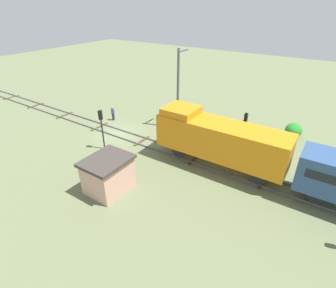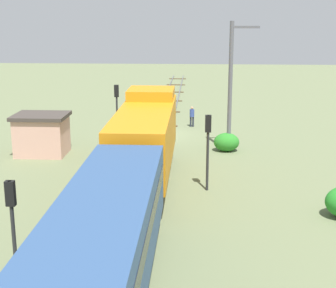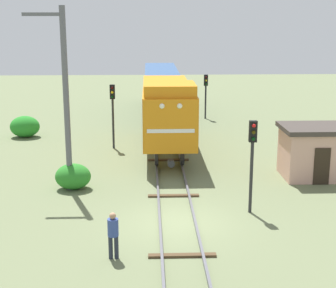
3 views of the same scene
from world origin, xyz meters
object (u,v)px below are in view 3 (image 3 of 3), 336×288
object	(u,v)px
traffic_signal_mid	(113,104)
catenary_mast	(65,96)
traffic_signal_near	(252,149)
passenger_car_leading	(161,85)
relay_hut	(314,151)
locomotive	(167,108)
worker_near_track	(113,232)
traffic_signal_far	(206,88)

from	to	relation	value
traffic_signal_mid	catenary_mast	size ratio (longest dim) A/B	0.47
traffic_signal_near	traffic_signal_mid	xyz separation A→B (m)	(-6.60, 11.54, 0.05)
passenger_car_leading	catenary_mast	xyz separation A→B (m)	(-5.06, -20.41, 2.09)
passenger_car_leading	relay_hut	size ratio (longest dim) A/B	4.00
locomotive	worker_near_track	bearing A→B (deg)	-99.31
traffic_signal_mid	relay_hut	size ratio (longest dim) A/B	1.17
traffic_signal_near	worker_near_track	bearing A→B (deg)	-143.33
traffic_signal_far	passenger_car_leading	bearing A→B (deg)	145.20
catenary_mast	locomotive	bearing A→B (deg)	54.46
traffic_signal_near	worker_near_track	xyz separation A→B (m)	(-5.60, -4.17, -1.81)
passenger_car_leading	relay_hut	xyz separation A→B (m)	(7.50, -18.85, -1.13)
locomotive	passenger_car_leading	world-z (taller)	locomotive
traffic_signal_near	traffic_signal_far	world-z (taller)	traffic_signal_near
traffic_signal_mid	worker_near_track	size ratio (longest dim) A/B	2.41
traffic_signal_mid	worker_near_track	xyz separation A→B (m)	(1.00, -15.71, -1.86)
traffic_signal_far	worker_near_track	bearing A→B (deg)	-103.25
traffic_signal_near	traffic_signal_far	distance (m)	21.31
traffic_signal_mid	traffic_signal_far	xyz separation A→B (m)	(7.00, 9.77, -0.30)
locomotive	traffic_signal_mid	world-z (taller)	locomotive
passenger_car_leading	catenary_mast	world-z (taller)	catenary_mast
traffic_signal_near	worker_near_track	size ratio (longest dim) A/B	2.37
traffic_signal_near	relay_hut	bearing A→B (deg)	49.07
passenger_car_leading	traffic_signal_mid	world-z (taller)	traffic_signal_mid
traffic_signal_near	passenger_car_leading	bearing A→B (deg)	97.66
locomotive	traffic_signal_near	size ratio (longest dim) A/B	2.88
traffic_signal_far	worker_near_track	size ratio (longest dim) A/B	2.15
catenary_mast	traffic_signal_far	bearing A→B (deg)	64.20
passenger_car_leading	relay_hut	world-z (taller)	passenger_car_leading
passenger_car_leading	relay_hut	bearing A→B (deg)	-68.30
locomotive	traffic_signal_far	distance (m)	11.42
locomotive	catenary_mast	bearing A→B (deg)	-125.54
locomotive	catenary_mast	xyz separation A→B (m)	(-5.06, -7.08, 1.84)
passenger_car_leading	worker_near_track	bearing A→B (deg)	-94.90
worker_near_track	traffic_signal_mid	bearing A→B (deg)	51.12
passenger_car_leading	traffic_signal_near	size ratio (longest dim) A/B	3.47
worker_near_track	traffic_signal_far	bearing A→B (deg)	34.22
locomotive	worker_near_track	distance (m)	14.94
traffic_signal_mid	worker_near_track	bearing A→B (deg)	-86.36
traffic_signal_mid	worker_near_track	world-z (taller)	traffic_signal_mid
traffic_signal_near	worker_near_track	world-z (taller)	traffic_signal_near
worker_near_track	passenger_car_leading	bearing A→B (deg)	42.57
traffic_signal_mid	catenary_mast	xyz separation A→B (m)	(-1.66, -8.14, 1.76)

